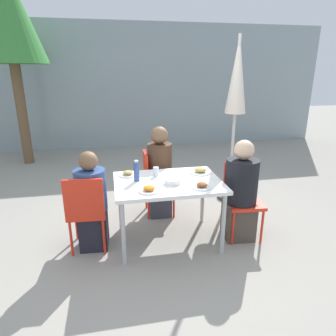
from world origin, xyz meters
TOP-DOWN VIEW (x-y plane):
  - ground_plane at (0.00, 0.00)m, footprint 24.00×24.00m
  - building_facade at (0.00, 4.74)m, footprint 10.00×0.20m
  - dining_table at (0.00, 0.00)m, footprint 1.17×0.85m
  - chair_left at (-0.89, -0.03)m, footprint 0.42×0.42m
  - person_left at (-0.83, 0.05)m, footprint 0.33×0.33m
  - chair_right at (0.89, 0.01)m, footprint 0.43×0.43m
  - person_right at (0.83, -0.07)m, footprint 0.37×0.37m
  - chair_far at (-0.06, 0.73)m, footprint 0.41×0.41m
  - person_far at (0.02, 0.68)m, footprint 0.32×0.32m
  - closed_umbrella at (1.17, 1.02)m, footprint 0.36×0.36m
  - plate_0 at (-0.42, 0.27)m, footprint 0.20×0.20m
  - plate_1 at (-0.24, -0.26)m, footprint 0.21×0.21m
  - plate_2 at (0.31, -0.27)m, footprint 0.20×0.20m
  - plate_3 at (0.43, 0.19)m, footprint 0.25×0.25m
  - bottle at (-0.34, 0.07)m, footprint 0.06×0.06m
  - drinking_cup at (-0.10, 0.19)m, footprint 0.07×0.07m
  - salad_bowl at (0.04, -0.08)m, footprint 0.18×0.18m
  - tree_behind_left at (-2.35, 3.62)m, footprint 1.32×1.32m

SIDE VIEW (x-z plane):
  - ground_plane at x=0.00m, z-range 0.00..0.00m
  - chair_left at x=-0.89m, z-range 0.08..0.95m
  - chair_right at x=0.89m, z-range 0.08..0.95m
  - chair_far at x=-0.06m, z-range 0.08..0.95m
  - person_left at x=-0.83m, z-range -0.03..1.07m
  - person_right at x=0.83m, z-range -0.04..1.14m
  - person_far at x=0.02m, z-range -0.02..1.20m
  - dining_table at x=0.00m, z-range 0.31..1.05m
  - plate_2 at x=0.31m, z-range 0.74..0.79m
  - plate_0 at x=-0.42m, z-range 0.74..0.79m
  - plate_1 at x=-0.24m, z-range 0.74..0.80m
  - plate_3 at x=0.43m, z-range 0.73..0.80m
  - salad_bowl at x=0.04m, z-range 0.74..0.80m
  - drinking_cup at x=-0.10m, z-range 0.74..0.85m
  - bottle at x=-0.34m, z-range 0.74..0.97m
  - building_facade at x=0.00m, z-range 0.00..3.00m
  - closed_umbrella at x=1.17m, z-range 0.51..2.88m
  - tree_behind_left at x=-2.35m, z-range 0.96..4.89m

